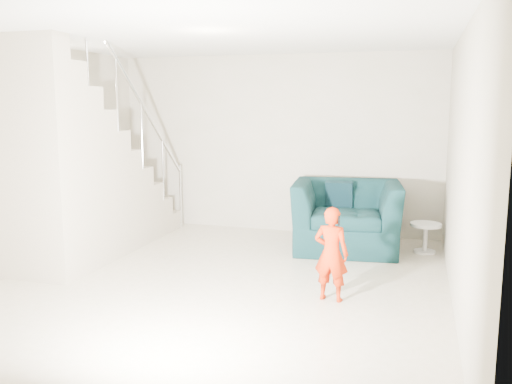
# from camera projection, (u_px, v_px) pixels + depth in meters

# --- Properties ---
(floor) EXTENTS (5.50, 5.50, 0.00)m
(floor) POSITION_uv_depth(u_px,v_px,m) (211.00, 284.00, 5.94)
(floor) COLOR tan
(floor) RESTS_ON ground
(ceiling) EXTENTS (5.50, 5.50, 0.00)m
(ceiling) POSITION_uv_depth(u_px,v_px,m) (208.00, 30.00, 5.51)
(ceiling) COLOR silver
(ceiling) RESTS_ON back_wall
(back_wall) EXTENTS (5.00, 0.00, 5.00)m
(back_wall) POSITION_uv_depth(u_px,v_px,m) (276.00, 144.00, 8.33)
(back_wall) COLOR #A29C84
(back_wall) RESTS_ON floor
(front_wall) EXTENTS (5.00, 0.00, 5.00)m
(front_wall) POSITION_uv_depth(u_px,v_px,m) (34.00, 210.00, 3.13)
(front_wall) COLOR #A29C84
(front_wall) RESTS_ON floor
(left_wall) EXTENTS (0.00, 5.50, 5.50)m
(left_wall) POSITION_uv_depth(u_px,v_px,m) (14.00, 156.00, 6.44)
(left_wall) COLOR #A29C84
(left_wall) RESTS_ON floor
(right_wall) EXTENTS (0.00, 5.50, 5.50)m
(right_wall) POSITION_uv_depth(u_px,v_px,m) (461.00, 170.00, 5.01)
(right_wall) COLOR #A29C84
(right_wall) RESTS_ON floor
(armchair) EXTENTS (1.55, 1.39, 0.92)m
(armchair) POSITION_uv_depth(u_px,v_px,m) (346.00, 216.00, 7.35)
(armchair) COLOR black
(armchair) RESTS_ON floor
(toddler) EXTENTS (0.38, 0.27, 0.96)m
(toddler) POSITION_uv_depth(u_px,v_px,m) (331.00, 254.00, 5.40)
(toddler) COLOR #990804
(toddler) RESTS_ON floor
(side_table) EXTENTS (0.40, 0.40, 0.40)m
(side_table) POSITION_uv_depth(u_px,v_px,m) (425.00, 233.00, 7.18)
(side_table) COLOR silver
(side_table) RESTS_ON floor
(staircase) EXTENTS (1.02, 3.03, 3.62)m
(staircase) POSITION_uv_depth(u_px,v_px,m) (80.00, 184.00, 6.88)
(staircase) COLOR #ADA089
(staircase) RESTS_ON floor
(cushion) EXTENTS (0.38, 0.18, 0.38)m
(cushion) POSITION_uv_depth(u_px,v_px,m) (339.00, 194.00, 7.63)
(cushion) COLOR black
(cushion) RESTS_ON armchair
(throw) EXTENTS (0.05, 0.49, 0.55)m
(throw) POSITION_uv_depth(u_px,v_px,m) (305.00, 204.00, 7.52)
(throw) COLOR black
(throw) RESTS_ON armchair
(phone) EXTENTS (0.03, 0.05, 0.10)m
(phone) POSITION_uv_depth(u_px,v_px,m) (339.00, 220.00, 5.28)
(phone) COLOR black
(phone) RESTS_ON toddler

